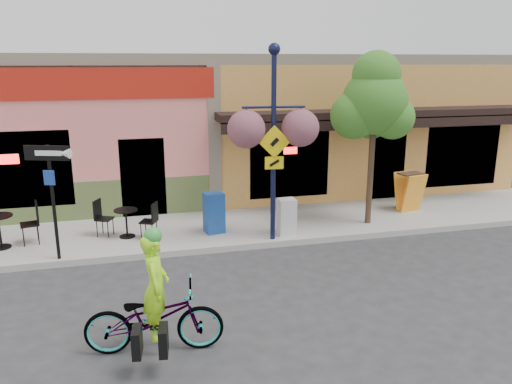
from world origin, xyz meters
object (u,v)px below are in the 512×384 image
street_tree (373,139)px  newspaper_box_grey (287,217)px  building (223,120)px  cyclist_rider (157,302)px  newspaper_box_blue (214,213)px  one_way_sign (53,203)px  bicycle (154,318)px  lamp_post (273,145)px

street_tree → newspaper_box_grey: bearing=-172.3°
building → street_tree: 6.78m
cyclist_rider → newspaper_box_grey: cyclist_rider is taller
newspaper_box_blue → one_way_sign: bearing=-176.9°
newspaper_box_blue → cyclist_rider: bearing=-120.2°
bicycle → cyclist_rider: cyclist_rider is taller
cyclist_rider → lamp_post: size_ratio=0.36×
street_tree → bicycle: bearing=-142.0°
newspaper_box_blue → street_tree: bearing=-14.3°
bicycle → lamp_post: 5.31m
lamp_post → newspaper_box_blue: bearing=152.2°
building → lamp_post: lamp_post is taller
building → newspaper_box_blue: size_ratio=18.01×
newspaper_box_blue → street_tree: (4.08, -0.25, 1.73)m
building → bicycle: building is taller
building → one_way_sign: (-4.93, -6.85, -0.85)m
building → newspaper_box_blue: (-1.37, -5.97, -1.59)m
building → newspaper_box_blue: bearing=-102.9°
cyclist_rider → newspaper_box_blue: cyclist_rider is taller
building → lamp_post: 6.79m
bicycle → street_tree: (5.80, 4.52, 1.84)m
one_way_sign → newspaper_box_blue: (3.56, 0.88, -0.74)m
bicycle → newspaper_box_blue: size_ratio=2.07×
lamp_post → one_way_sign: (-4.84, -0.06, -1.03)m
bicycle → building: bearing=-8.5°
building → cyclist_rider: size_ratio=11.19×
one_way_sign → cyclist_rider: bearing=-44.9°
one_way_sign → newspaper_box_grey: bearing=22.7°
cyclist_rider → one_way_sign: 4.36m
one_way_sign → newspaper_box_grey: 5.34m
bicycle → one_way_sign: (-1.84, 3.89, 0.85)m
building → newspaper_box_grey: size_ratio=20.31×
one_way_sign → newspaper_box_blue: bearing=33.2°
cyclist_rider → lamp_post: 5.19m
lamp_post → one_way_sign: lamp_post is taller
lamp_post → newspaper_box_grey: 1.89m
bicycle → newspaper_box_blue: (1.73, 4.77, 0.11)m
cyclist_rider → street_tree: bearing=-44.3°
bicycle → newspaper_box_grey: bicycle is taller
lamp_post → newspaper_box_grey: lamp_post is taller
lamp_post → newspaper_box_grey: size_ratio=5.08×
bicycle → lamp_post: lamp_post is taller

